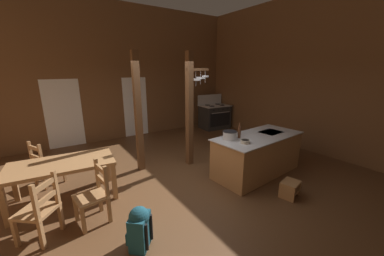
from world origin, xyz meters
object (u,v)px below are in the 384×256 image
at_px(mixing_bowl_on_counter, 245,142).
at_px(stockpot_on_counter, 230,135).
at_px(kitchen_island, 257,154).
at_px(dining_table, 62,167).
at_px(step_stool, 290,188).
at_px(ladderback_chair_by_post, 94,195).
at_px(backpack, 139,226).
at_px(bottle_short_on_counter, 239,130).
at_px(ladderback_chair_near_window, 45,164).
at_px(ladderback_chair_at_table_end, 40,210).
at_px(stove_range, 214,116).
at_px(bottle_tall_on_counter, 239,133).

bearing_deg(mixing_bowl_on_counter, stockpot_on_counter, 102.99).
distance_m(kitchen_island, dining_table, 3.95).
xyz_separation_m(step_stool, ladderback_chair_by_post, (-3.17, 1.30, 0.27)).
bearing_deg(backpack, bottle_short_on_counter, 18.47).
height_order(dining_table, backpack, dining_table).
xyz_separation_m(ladderback_chair_near_window, backpack, (0.98, -2.67, -0.14)).
height_order(step_stool, mixing_bowl_on_counter, mixing_bowl_on_counter).
xyz_separation_m(ladderback_chair_by_post, ladderback_chair_at_table_end, (-0.70, 0.01, 0.00)).
xyz_separation_m(ladderback_chair_by_post, stockpot_on_counter, (2.69, -0.12, 0.54)).
xyz_separation_m(step_stool, dining_table, (-3.51, 2.21, 0.47)).
bearing_deg(backpack, stove_range, 41.89).
bearing_deg(stockpot_on_counter, stove_range, 54.69).
xyz_separation_m(ladderback_chair_by_post, bottle_short_on_counter, (3.10, 0.00, 0.56)).
xyz_separation_m(stove_range, bottle_short_on_counter, (-2.10, -3.41, 0.53)).
bearing_deg(bottle_short_on_counter, stockpot_on_counter, -163.15).
bearing_deg(dining_table, bottle_short_on_counter, -14.71).
bearing_deg(backpack, mixing_bowl_on_counter, 10.06).
xyz_separation_m(ladderback_chair_by_post, backpack, (0.38, -0.91, -0.14)).
height_order(ladderback_chair_at_table_end, stockpot_on_counter, stockpot_on_counter).
distance_m(step_stool, bottle_tall_on_counter, 1.43).
xyz_separation_m(dining_table, ladderback_chair_by_post, (0.34, -0.90, -0.20)).
distance_m(kitchen_island, mixing_bowl_on_counter, 0.83).
xyz_separation_m(bottle_tall_on_counter, bottle_short_on_counter, (0.18, 0.17, -0.00)).
relative_size(kitchen_island, backpack, 3.74).
height_order(ladderback_chair_at_table_end, bottle_short_on_counter, bottle_short_on_counter).
height_order(step_stool, dining_table, dining_table).
height_order(stove_range, ladderback_chair_by_post, stove_range).
xyz_separation_m(backpack, bottle_tall_on_counter, (2.54, 0.74, 0.70)).
bearing_deg(ladderback_chair_at_table_end, step_stool, -18.68).
relative_size(ladderback_chair_near_window, backpack, 1.59).
bearing_deg(stove_range, ladderback_chair_by_post, -146.68).
bearing_deg(backpack, kitchen_island, 11.62).
bearing_deg(stockpot_on_counter, bottle_short_on_counter, 16.85).
bearing_deg(backpack, ladderback_chair_by_post, 112.65).
height_order(step_stool, stockpot_on_counter, stockpot_on_counter).
bearing_deg(bottle_tall_on_counter, backpack, -163.83).
xyz_separation_m(dining_table, backpack, (0.72, -1.81, -0.34)).
xyz_separation_m(dining_table, bottle_short_on_counter, (3.44, -0.90, 0.36)).
bearing_deg(ladderback_chair_near_window, dining_table, -72.84).
distance_m(ladderback_chair_at_table_end, stockpot_on_counter, 3.44).
distance_m(mixing_bowl_on_counter, bottle_tall_on_counter, 0.35).
xyz_separation_m(kitchen_island, ladderback_chair_near_window, (-4.02, 2.05, 0.00)).
relative_size(ladderback_chair_by_post, bottle_short_on_counter, 3.48).
bearing_deg(step_stool, backpack, 171.91).
xyz_separation_m(ladderback_chair_at_table_end, mixing_bowl_on_counter, (3.48, -0.49, 0.48)).
distance_m(kitchen_island, bottle_short_on_counter, 0.71).
bearing_deg(dining_table, step_stool, -32.18).
distance_m(dining_table, ladderback_chair_near_window, 0.92).
xyz_separation_m(step_stool, bottle_tall_on_counter, (-0.25, 1.13, 0.83)).
bearing_deg(stove_range, backpack, -138.11).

